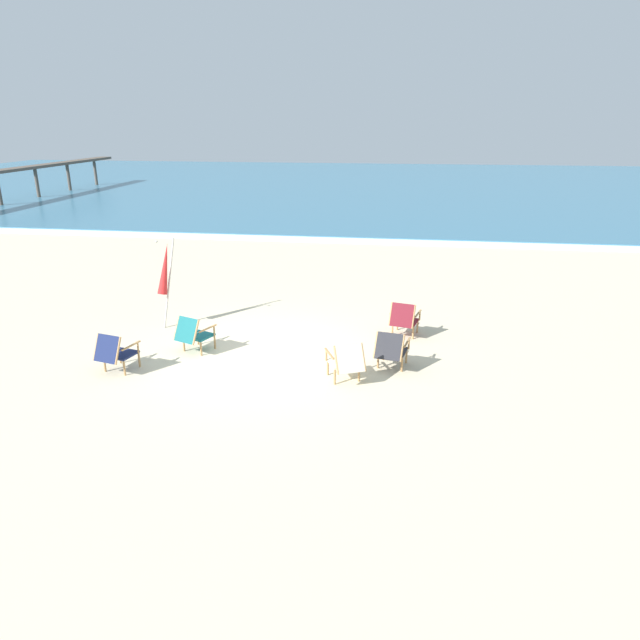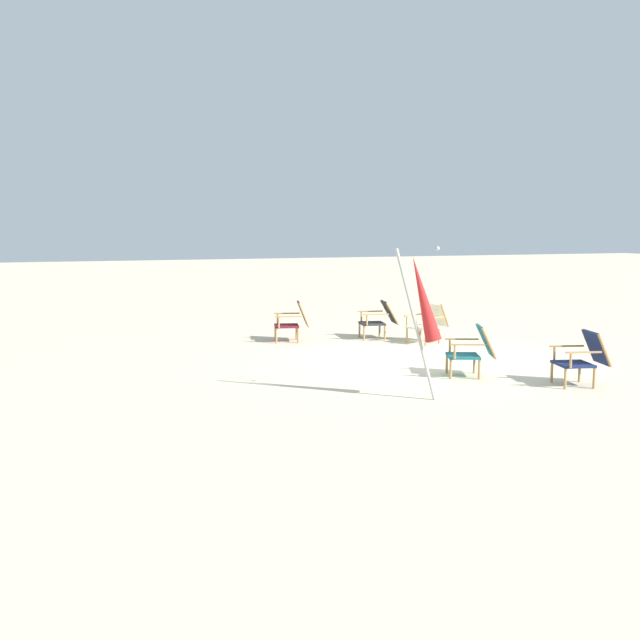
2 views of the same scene
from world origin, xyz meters
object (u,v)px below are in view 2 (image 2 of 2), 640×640
beach_chair_front_right (428,321)px  umbrella_furled_red (423,300)px  beach_chair_far_center (473,349)px  beach_chair_mid_center (294,320)px  beach_chair_front_left (380,318)px  beach_chair_back_right (584,357)px

beach_chair_front_right → umbrella_furled_red: size_ratio=0.45×
beach_chair_far_center → beach_chair_front_right: bearing=-16.1°
beach_chair_mid_center → beach_chair_front_left: 1.81m
beach_chair_front_left → beach_chair_back_right: 5.27m
beach_chair_mid_center → beach_chair_far_center: beach_chair_mid_center is taller
beach_chair_far_center → umbrella_furled_red: bearing=127.6°
beach_chair_front_left → beach_chair_far_center: size_ratio=0.96×
beach_chair_mid_center → umbrella_furled_red: bearing=-179.4°
umbrella_furled_red → beach_chair_back_right: bearing=-89.5°
beach_chair_mid_center → beach_chair_back_right: (-5.42, -2.71, -0.00)m
beach_chair_front_right → umbrella_furled_red: bearing=151.1°
beach_chair_back_right → beach_chair_mid_center: bearing=26.6°
beach_chair_mid_center → beach_chair_front_right: bearing=-112.4°
beach_chair_front_right → beach_chair_front_left: beach_chair_front_right is taller
beach_chair_back_right → umbrella_furled_red: size_ratio=0.40×
beach_chair_front_right → beach_chair_mid_center: (1.03, 2.49, 0.01)m
beach_chair_mid_center → beach_chair_front_left: beach_chair_mid_center is taller
beach_chair_mid_center → beach_chair_front_left: bearing=-97.4°
beach_chair_far_center → beach_chair_back_right: size_ratio=1.07×
beach_chair_front_left → beach_chair_front_right: bearing=-138.5°
beach_chair_front_right → umbrella_furled_red: umbrella_furled_red is taller
beach_chair_front_right → umbrella_furled_red: 5.13m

